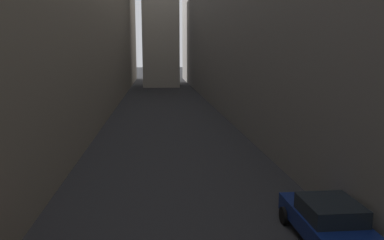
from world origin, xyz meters
name	(u,v)px	position (x,y,z in m)	size (l,w,h in m)	color
ground_plane	(167,115)	(0.00, 48.00, 0.00)	(264.00, 264.00, 0.00)	#232326
building_block_left	(54,5)	(-10.79, 50.00, 10.69)	(10.59, 108.00, 21.37)	#756B5B
building_block_right	(270,9)	(10.79, 50.00, 10.50)	(10.59, 108.00, 21.00)	slate
parked_car_right_far	(329,221)	(4.40, 20.98, 0.74)	(2.04, 4.40, 1.45)	navy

